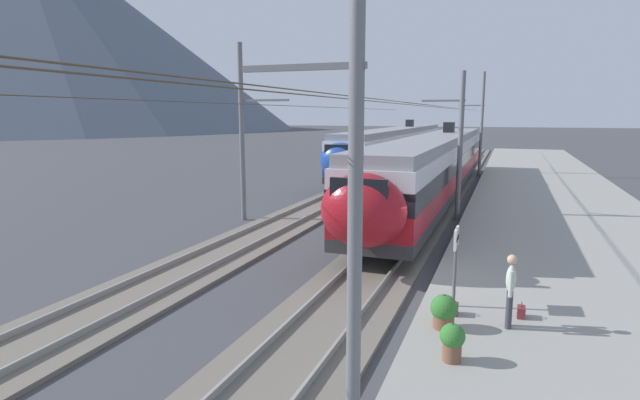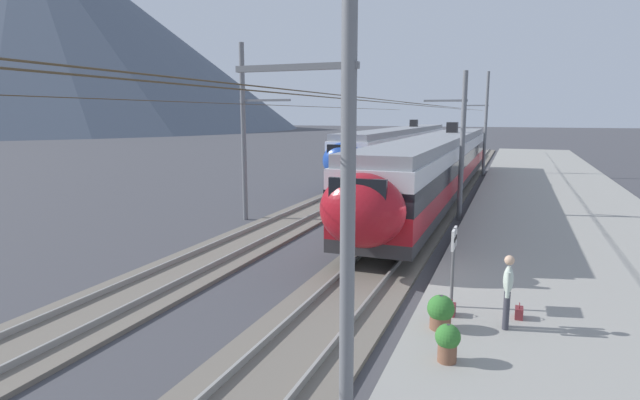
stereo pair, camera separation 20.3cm
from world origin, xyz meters
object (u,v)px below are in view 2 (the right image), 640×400
at_px(platform_sign, 454,249).
at_px(handbag_beside_passenger, 519,313).
at_px(train_near_platform, 440,163).
at_px(catenary_mast_west, 341,163).
at_px(handbag_near_sign, 451,309).
at_px(catenary_mast_far_side, 247,131).
at_px(passenger_walking, 508,288).
at_px(train_far_track, 401,146).
at_px(potted_plant_platform_edge, 448,340).
at_px(catenary_mast_mid, 459,142).
at_px(potted_plant_by_shelter, 441,310).
at_px(catenary_mast_east, 484,123).

bearing_deg(platform_sign, handbag_beside_passenger, -96.15).
bearing_deg(train_near_platform, catenary_mast_west, -175.95).
distance_m(platform_sign, handbag_near_sign, 1.44).
xyz_separation_m(catenary_mast_far_side, passenger_walking, (-9.66, -11.95, -3.04)).
height_order(train_far_track, catenary_mast_far_side, catenary_mast_far_side).
bearing_deg(potted_plant_platform_edge, train_near_platform, 8.51).
xyz_separation_m(handbag_beside_passenger, handbag_near_sign, (-0.39, 1.51, 0.01)).
bearing_deg(passenger_walking, catenary_mast_far_side, 51.07).
height_order(catenary_mast_mid, potted_plant_platform_edge, catenary_mast_mid).
height_order(platform_sign, handbag_near_sign, platform_sign).
bearing_deg(train_far_track, potted_plant_by_shelter, -166.44).
relative_size(catenary_mast_mid, handbag_beside_passenger, 122.39).
relative_size(catenary_mast_east, passenger_walking, 28.15).
height_order(handbag_beside_passenger, potted_plant_by_shelter, potted_plant_by_shelter).
xyz_separation_m(catenary_mast_far_side, potted_plant_by_shelter, (-10.22, -10.59, -3.56)).
height_order(passenger_walking, potted_plant_platform_edge, passenger_walking).
bearing_deg(catenary_mast_west, potted_plant_platform_edge, -35.88).
relative_size(handbag_near_sign, potted_plant_by_shelter, 0.52).
bearing_deg(passenger_walking, train_near_platform, 12.43).
bearing_deg(potted_plant_platform_edge, handbag_beside_passenger, -25.39).
xyz_separation_m(catenary_mast_mid, passenger_walking, (-13.48, -2.55, -2.48)).
bearing_deg(catenary_mast_west, catenary_mast_east, -0.00).
relative_size(catenary_mast_mid, catenary_mast_east, 1.00).
xyz_separation_m(passenger_walking, potted_plant_platform_edge, (-2.06, 1.03, -0.51)).
xyz_separation_m(catenary_mast_east, potted_plant_platform_edge, (-34.15, -1.50, -3.59)).
height_order(catenary_mast_east, passenger_walking, catenary_mast_east).
relative_size(catenary_mast_far_side, passenger_walking, 28.15).
relative_size(platform_sign, passenger_walking, 1.18).
bearing_deg(passenger_walking, train_far_track, 15.89).
distance_m(train_near_platform, potted_plant_by_shelter, 19.68).
relative_size(catenary_mast_far_side, handbag_beside_passenger, 122.39).
height_order(handbag_near_sign, potted_plant_by_shelter, potted_plant_by_shelter).
distance_m(train_far_track, catenary_mast_east, 7.97).
relative_size(platform_sign, handbag_near_sign, 4.97).
height_order(catenary_mast_east, potted_plant_by_shelter, catenary_mast_east).
bearing_deg(catenary_mast_east, handbag_near_sign, -177.65).
distance_m(catenary_mast_far_side, handbag_beside_passenger, 15.65).
bearing_deg(passenger_walking, handbag_beside_passenger, -22.25).
distance_m(passenger_walking, potted_plant_by_shelter, 1.56).
height_order(catenary_mast_east, handbag_near_sign, catenary_mast_east).
distance_m(catenary_mast_west, potted_plant_platform_edge, 4.40).
height_order(catenary_mast_west, potted_plant_by_shelter, catenary_mast_west).
distance_m(catenary_mast_far_side, passenger_walking, 15.66).
relative_size(train_far_track, platform_sign, 17.60).
distance_m(train_far_track, potted_plant_by_shelter, 36.10).
distance_m(handbag_near_sign, potted_plant_platform_edge, 2.40).
distance_m(train_far_track, platform_sign, 34.70).
height_order(catenary_mast_east, platform_sign, catenary_mast_east).
bearing_deg(catenary_mast_west, catenary_mast_far_side, 34.34).
xyz_separation_m(catenary_mast_mid, handbag_beside_passenger, (-12.78, -2.83, -3.29)).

